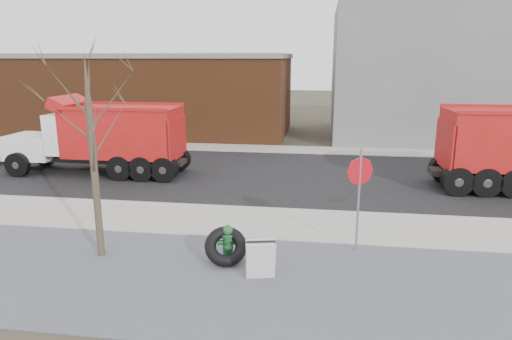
% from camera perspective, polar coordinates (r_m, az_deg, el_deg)
% --- Properties ---
extents(ground, '(120.00, 120.00, 0.00)m').
position_cam_1_polar(ground, '(14.01, -1.95, -7.06)').
color(ground, '#383328').
rests_on(ground, ground).
extents(gravel_verge, '(60.00, 5.00, 0.03)m').
position_cam_1_polar(gravel_verge, '(10.88, -5.30, -13.50)').
color(gravel_verge, gray).
rests_on(gravel_verge, ground).
extents(sidewalk, '(60.00, 2.50, 0.06)m').
position_cam_1_polar(sidewalk, '(14.23, -1.78, -6.59)').
color(sidewalk, '#9E9B93').
rests_on(sidewalk, ground).
extents(curb, '(60.00, 0.15, 0.11)m').
position_cam_1_polar(curb, '(15.43, -0.94, -4.83)').
color(curb, '#9E9B93').
rests_on(curb, ground).
extents(road, '(60.00, 9.40, 0.02)m').
position_cam_1_polar(road, '(19.95, 1.24, -0.62)').
color(road, black).
rests_on(road, ground).
extents(far_sidewalk, '(60.00, 2.00, 0.06)m').
position_cam_1_polar(far_sidewalk, '(25.48, 2.82, 2.61)').
color(far_sidewalk, '#9E9B93').
rests_on(far_sidewalk, ground).
extents(building_grey, '(12.00, 10.00, 8.00)m').
position_cam_1_polar(building_grey, '(31.60, 20.83, 11.18)').
color(building_grey, gray).
rests_on(building_grey, ground).
extents(building_brick, '(20.20, 8.20, 5.30)m').
position_cam_1_polar(building_brick, '(32.41, -14.35, 9.30)').
color(building_brick, brown).
rests_on(building_brick, ground).
extents(bare_tree, '(3.20, 3.20, 5.20)m').
position_cam_1_polar(bare_tree, '(11.80, -19.96, 4.72)').
color(bare_tree, '#382D23').
rests_on(bare_tree, ground).
extents(fire_hydrant, '(0.54, 0.52, 0.94)m').
position_cam_1_polar(fire_hydrant, '(11.67, -3.52, -9.23)').
color(fire_hydrant, '#276635').
rests_on(fire_hydrant, ground).
extents(truck_tire, '(1.27, 1.19, 0.96)m').
position_cam_1_polar(truck_tire, '(11.47, -3.81, -9.50)').
color(truck_tire, black).
rests_on(truck_tire, ground).
extents(stop_sign, '(0.69, 0.35, 2.78)m').
position_cam_1_polar(stop_sign, '(12.01, 12.81, -1.50)').
color(stop_sign, gray).
rests_on(stop_sign, ground).
extents(sandwich_board, '(0.74, 0.55, 0.92)m').
position_cam_1_polar(sandwich_board, '(10.68, 0.58, -11.13)').
color(sandwich_board, silver).
rests_on(sandwich_board, ground).
extents(dump_truck_red_b, '(7.98, 2.34, 3.38)m').
position_cam_1_polar(dump_truck_red_b, '(20.90, -18.69, 4.11)').
color(dump_truck_red_b, black).
rests_on(dump_truck_red_b, ground).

